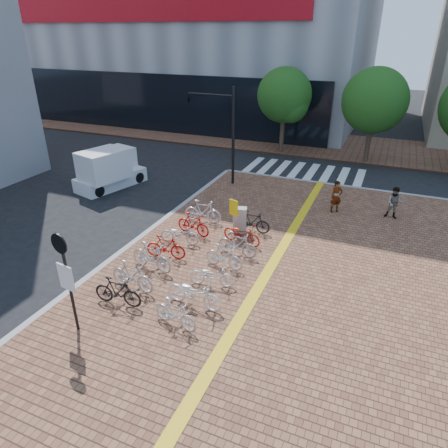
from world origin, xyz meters
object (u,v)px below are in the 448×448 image
at_px(bike_12, 242,234).
at_px(bike_2, 151,257).
at_px(bike_1, 132,276).
at_px(bike_5, 193,224).
at_px(bike_4, 180,234).
at_px(bike_7, 175,313).
at_px(bike_0, 118,291).
at_px(bike_8, 194,293).
at_px(bike_6, 203,211).
at_px(bike_13, 252,222).
at_px(bike_3, 166,247).
at_px(pedestrian_a, 336,197).
at_px(pedestrian_b, 395,203).
at_px(utility_box, 240,220).
at_px(yellow_sign, 233,211).
at_px(bike_11, 237,244).
at_px(notice_sign, 66,272).
at_px(bike_9, 212,275).
at_px(box_truck, 109,169).
at_px(bike_10, 224,257).
at_px(traffic_light_pole, 213,117).

bearing_deg(bike_12, bike_2, 153.80).
height_order(bike_1, bike_5, bike_1).
xyz_separation_m(bike_1, bike_4, (-0.08, 3.55, -0.09)).
bearing_deg(bike_7, bike_0, 94.65).
bearing_deg(bike_1, bike_8, -85.04).
bearing_deg(bike_6, bike_13, -97.16).
bearing_deg(bike_3, pedestrian_a, -46.59).
height_order(bike_1, pedestrian_b, pedestrian_b).
relative_size(bike_4, pedestrian_b, 1.09).
distance_m(utility_box, yellow_sign, 0.66).
distance_m(bike_8, bike_12, 4.59).
relative_size(bike_5, bike_11, 1.00).
distance_m(bike_11, pedestrian_b, 8.34).
bearing_deg(bike_13, notice_sign, 161.22).
bearing_deg(bike_12, pedestrian_a, -22.06).
bearing_deg(utility_box, notice_sign, -105.68).
bearing_deg(yellow_sign, bike_8, -82.21).
bearing_deg(bike_2, yellow_sign, -17.32).
xyz_separation_m(bike_0, pedestrian_a, (5.35, 10.36, 0.29)).
xyz_separation_m(bike_2, utility_box, (1.98, 4.12, 0.05)).
height_order(bike_3, notice_sign, notice_sign).
height_order(bike_3, utility_box, utility_box).
xyz_separation_m(bike_4, bike_8, (2.49, -3.57, 0.07)).
relative_size(bike_1, yellow_sign, 1.08).
distance_m(utility_box, notice_sign, 8.36).
distance_m(bike_9, pedestrian_b, 10.20).
relative_size(bike_9, yellow_sign, 0.98).
bearing_deg(bike_5, box_truck, 72.30).
height_order(bike_10, utility_box, utility_box).
bearing_deg(bike_13, bike_6, 87.49).
bearing_deg(pedestrian_a, yellow_sign, -164.90).
xyz_separation_m(traffic_light_pole, box_truck, (-5.27, -2.97, -2.82)).
xyz_separation_m(pedestrian_a, notice_sign, (-5.75, -11.89, 1.27)).
xyz_separation_m(notice_sign, traffic_light_pole, (-1.71, 13.75, 1.69)).
xyz_separation_m(pedestrian_a, pedestrian_b, (2.66, 0.33, -0.02)).
height_order(bike_3, traffic_light_pole, traffic_light_pole).
bearing_deg(utility_box, bike_10, -80.88).
distance_m(bike_6, bike_12, 2.73).
bearing_deg(bike_3, box_truck, 41.06).
height_order(bike_1, bike_2, bike_2).
xyz_separation_m(bike_9, traffic_light_pole, (-4.49, 10.03, 3.34)).
bearing_deg(yellow_sign, bike_4, -137.69).
distance_m(notice_sign, box_truck, 12.89).
height_order(bike_8, notice_sign, notice_sign).
bearing_deg(notice_sign, bike_9, 53.29).
distance_m(bike_5, bike_12, 2.26).
xyz_separation_m(bike_1, bike_11, (2.50, 3.59, -0.04)).
bearing_deg(bike_3, bike_9, -122.01).
distance_m(bike_2, bike_7, 3.45).
xyz_separation_m(bike_9, pedestrian_b, (5.63, 8.50, 0.35)).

